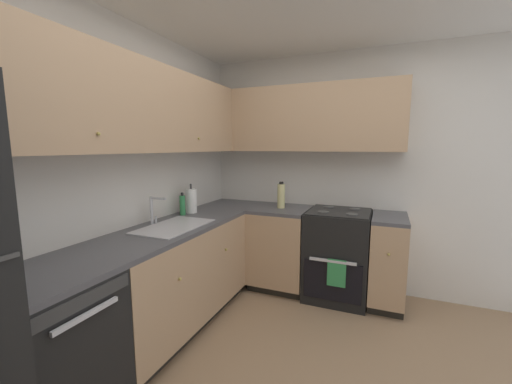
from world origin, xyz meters
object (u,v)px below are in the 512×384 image
object	(u,v)px
soap_bottle	(182,205)
oil_bottle	(281,196)
dishwasher	(49,357)
oven_range	(338,254)
paper_towel_roll	(191,201)

from	to	relation	value
soap_bottle	oil_bottle	bearing A→B (deg)	-47.72
dishwasher	soap_bottle	size ratio (longest dim) A/B	3.95
oven_range	oil_bottle	xyz separation A→B (m)	(-0.02, 0.62, 0.58)
soap_bottle	oil_bottle	distance (m)	1.05
oil_bottle	dishwasher	bearing A→B (deg)	164.77
dishwasher	soap_bottle	bearing A→B (deg)	6.95
dishwasher	oil_bottle	size ratio (longest dim) A/B	3.05
dishwasher	oil_bottle	xyz separation A→B (m)	(2.19, -0.60, 0.60)
soap_bottle	oven_range	bearing A→B (deg)	-62.52
paper_towel_roll	oil_bottle	xyz separation A→B (m)	(0.59, -0.76, 0.01)
oven_range	paper_towel_roll	size ratio (longest dim) A/B	3.49
oven_range	oil_bottle	distance (m)	0.84
paper_towel_roll	oil_bottle	world-z (taller)	paper_towel_roll
oven_range	soap_bottle	bearing A→B (deg)	117.48
oven_range	soap_bottle	world-z (taller)	soap_bottle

